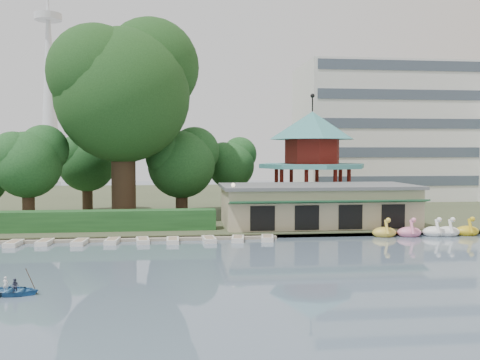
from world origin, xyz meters
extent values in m
plane|color=slate|center=(0.00, 0.00, 0.00)|extent=(220.00, 220.00, 0.00)
cube|color=#424930|center=(0.00, 52.00, 0.20)|extent=(220.00, 70.00, 0.40)
cube|color=gray|center=(0.00, 17.30, 0.15)|extent=(220.00, 0.60, 0.30)
cube|color=gray|center=(-12.00, 17.20, 0.12)|extent=(34.00, 1.60, 0.24)
cube|color=tan|center=(10.00, 22.00, 2.20)|extent=(18.00, 8.00, 3.60)
cube|color=#595B5E|center=(10.00, 22.00, 4.15)|extent=(18.60, 8.60, 0.30)
cube|color=#194C2D|center=(10.00, 17.70, 3.00)|extent=(18.00, 1.59, 0.45)
cylinder|color=tan|center=(12.00, 32.00, 1.00)|extent=(10.40, 10.40, 1.20)
cylinder|color=teal|center=(12.00, 32.00, 5.85)|extent=(12.40, 12.40, 0.50)
cylinder|color=maroon|center=(12.00, 32.00, 7.50)|extent=(6.40, 6.40, 2.80)
cone|color=teal|center=(12.00, 32.00, 10.50)|extent=(10.00, 10.00, 3.20)
cylinder|color=black|center=(12.00, 32.00, 13.00)|extent=(0.16, 0.16, 1.80)
cube|color=silver|center=(30.00, 50.00, 10.40)|extent=(30.00, 14.00, 20.00)
cone|color=silver|center=(-42.00, 140.00, 30.00)|extent=(6.00, 6.00, 60.00)
cylinder|color=silver|center=(-42.00, 140.00, 48.00)|extent=(8.00, 8.00, 2.00)
cube|color=#215123|center=(-15.00, 20.50, 1.30)|extent=(30.00, 2.00, 1.80)
cylinder|color=black|center=(1.50, 19.00, 2.40)|extent=(0.12, 0.12, 4.00)
sphere|color=beige|center=(1.50, 19.00, 4.50)|extent=(0.36, 0.36, 0.36)
cylinder|color=#3A281C|center=(-9.00, 28.00, 5.58)|extent=(2.48, 2.48, 10.37)
sphere|color=#1E451A|center=(-9.00, 28.00, 13.25)|extent=(13.80, 13.80, 13.80)
sphere|color=#1E451A|center=(-6.24, 30.07, 16.57)|extent=(10.35, 10.35, 10.35)
sphere|color=#1E451A|center=(-11.42, 26.62, 15.33)|extent=(9.66, 9.66, 9.66)
cylinder|color=#3A281C|center=(-18.00, 26.00, 2.74)|extent=(1.18, 1.18, 4.69)
sphere|color=#215123|center=(-18.00, 26.00, 6.21)|extent=(6.53, 6.53, 6.53)
sphere|color=#215123|center=(-16.69, 26.98, 7.71)|extent=(4.90, 4.90, 4.90)
sphere|color=#215123|center=(-19.14, 25.35, 7.15)|extent=(4.57, 4.57, 4.57)
cylinder|color=#3A281C|center=(-3.00, 32.00, 2.67)|extent=(1.36, 1.36, 4.55)
sphere|color=#215123|center=(-3.00, 32.00, 6.04)|extent=(7.54, 7.54, 7.54)
sphere|color=#215123|center=(-1.49, 33.13, 7.50)|extent=(5.65, 5.65, 5.65)
sphere|color=#215123|center=(-4.32, 31.25, 6.95)|extent=(5.28, 5.28, 5.28)
cylinder|color=#3A281C|center=(3.00, 36.00, 2.57)|extent=(1.01, 1.01, 4.35)
sphere|color=#215123|center=(3.00, 36.00, 5.79)|extent=(5.63, 5.63, 5.63)
sphere|color=#215123|center=(4.13, 36.84, 7.18)|extent=(4.22, 4.22, 4.22)
sphere|color=#215123|center=(2.02, 35.44, 6.66)|extent=(3.94, 3.94, 3.94)
cylinder|color=#3A281C|center=(-14.00, 36.00, 2.70)|extent=(1.19, 1.19, 4.61)
sphere|color=#215123|center=(-14.00, 36.00, 6.12)|extent=(6.60, 6.60, 6.60)
sphere|color=#215123|center=(-12.68, 36.99, 7.59)|extent=(4.95, 4.95, 4.95)
sphere|color=#215123|center=(-15.15, 35.34, 7.04)|extent=(4.62, 4.62, 4.62)
ellipsoid|color=gold|center=(14.66, 16.68, 0.35)|extent=(2.16, 1.44, 0.99)
cylinder|color=gold|center=(14.66, 16.13, 0.90)|extent=(0.26, 0.79, 1.29)
sphere|color=gold|center=(14.66, 15.83, 1.55)|extent=(0.44, 0.44, 0.44)
ellipsoid|color=pink|center=(16.90, 16.55, 0.35)|extent=(2.16, 1.44, 0.99)
cylinder|color=pink|center=(16.90, 16.00, 0.90)|extent=(0.26, 0.79, 1.29)
sphere|color=pink|center=(16.90, 15.70, 1.55)|extent=(0.44, 0.44, 0.44)
ellipsoid|color=white|center=(19.25, 16.58, 0.35)|extent=(2.16, 1.44, 0.99)
cylinder|color=white|center=(19.25, 16.03, 0.90)|extent=(0.26, 0.79, 1.29)
sphere|color=white|center=(19.25, 15.73, 1.55)|extent=(0.44, 0.44, 0.44)
ellipsoid|color=white|center=(20.42, 16.45, 0.35)|extent=(2.16, 1.44, 0.99)
cylinder|color=white|center=(20.42, 15.90, 0.90)|extent=(0.26, 0.79, 1.29)
sphere|color=white|center=(20.42, 15.60, 1.55)|extent=(0.44, 0.44, 0.44)
ellipsoid|color=gold|center=(22.33, 16.60, 0.35)|extent=(2.16, 1.44, 0.99)
cylinder|color=gold|center=(22.33, 16.05, 0.90)|extent=(0.26, 0.79, 1.29)
sphere|color=gold|center=(22.33, 15.75, 1.55)|extent=(0.44, 0.44, 0.44)
cube|color=silver|center=(-16.41, 15.64, 0.18)|extent=(1.10, 2.34, 0.36)
cube|color=silver|center=(-14.07, 15.99, 0.18)|extent=(1.13, 2.35, 0.36)
cube|color=silver|center=(-11.28, 15.69, 0.18)|extent=(1.15, 2.36, 0.36)
cube|color=silver|center=(-8.75, 15.99, 0.18)|extent=(1.16, 2.36, 0.36)
cube|color=silver|center=(-6.29, 15.85, 0.18)|extent=(1.26, 2.40, 0.36)
cube|color=silver|center=(-3.85, 15.62, 0.18)|extent=(1.02, 2.31, 0.36)
cube|color=silver|center=(-0.85, 15.84, 0.18)|extent=(1.17, 2.37, 0.36)
cube|color=silver|center=(1.57, 15.86, 0.18)|extent=(1.31, 2.42, 0.36)
cube|color=silver|center=(4.09, 15.92, 0.18)|extent=(1.36, 2.43, 0.36)
imported|color=teal|center=(-12.10, 0.43, 0.43)|extent=(4.55, 3.55, 0.86)
imported|color=white|center=(-12.40, 0.63, 0.51)|extent=(0.32, 0.24, 0.82)
imported|color=#363A51|center=(-11.80, 0.23, 0.50)|extent=(0.42, 0.35, 0.79)
cylinder|color=#3A281C|center=(-10.90, 0.43, 0.35)|extent=(0.94, 0.29, 2.01)
camera|label=1|loc=(-3.35, -28.28, 7.44)|focal=40.00mm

